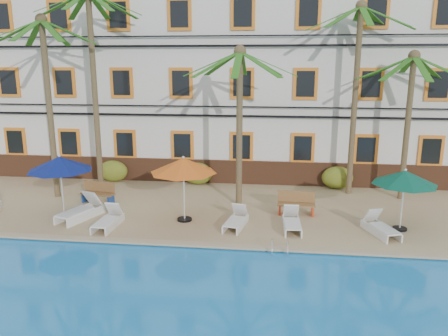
# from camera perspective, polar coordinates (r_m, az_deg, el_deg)

# --- Properties ---
(ground) EXTENTS (100.00, 100.00, 0.00)m
(ground) POSITION_cam_1_polar(r_m,az_deg,el_deg) (15.95, -5.23, -9.43)
(ground) COLOR #384C23
(ground) RESTS_ON ground
(pool_deck) EXTENTS (30.00, 12.00, 0.25)m
(pool_deck) POSITION_cam_1_polar(r_m,az_deg,el_deg) (20.53, -2.36, -3.70)
(pool_deck) COLOR tan
(pool_deck) RESTS_ON ground
(pool_coping) EXTENTS (30.00, 0.35, 0.06)m
(pool_coping) POSITION_cam_1_polar(r_m,az_deg,el_deg) (15.04, -5.97, -9.77)
(pool_coping) COLOR tan
(pool_coping) RESTS_ON pool_deck
(hotel_building) EXTENTS (25.40, 6.44, 10.22)m
(hotel_building) POSITION_cam_1_polar(r_m,az_deg,el_deg) (24.55, -0.61, 11.61)
(hotel_building) COLOR silver
(hotel_building) RESTS_ON pool_deck
(palm_a) EXTENTS (4.62, 4.62, 7.98)m
(palm_a) POSITION_cam_1_polar(r_m,az_deg,el_deg) (20.65, -22.11, 10.35)
(palm_a) COLOR brown
(palm_a) RESTS_ON pool_deck
(palm_b) EXTENTS (4.62, 4.62, 9.19)m
(palm_b) POSITION_cam_1_polar(r_m,az_deg,el_deg) (20.76, -16.75, 12.66)
(palm_b) COLOR brown
(palm_b) RESTS_ON pool_deck
(palm_c) EXTENTS (4.62, 4.62, 6.67)m
(palm_c) POSITION_cam_1_polar(r_m,az_deg,el_deg) (18.02, 2.05, 8.54)
(palm_c) COLOR brown
(palm_c) RESTS_ON pool_deck
(palm_d) EXTENTS (4.62, 4.62, 8.58)m
(palm_d) POSITION_cam_1_polar(r_m,az_deg,el_deg) (20.51, 16.94, 11.68)
(palm_d) COLOR brown
(palm_d) RESTS_ON pool_deck
(palm_e) EXTENTS (4.62, 4.62, 6.50)m
(palm_e) POSITION_cam_1_polar(r_m,az_deg,el_deg) (20.56, 23.09, 7.83)
(palm_e) COLOR brown
(palm_e) RESTS_ON pool_deck
(shrub_left) EXTENTS (1.50, 0.90, 1.10)m
(shrub_left) POSITION_cam_1_polar(r_m,az_deg,el_deg) (23.15, -14.27, -0.38)
(shrub_left) COLOR #1A5518
(shrub_left) RESTS_ON pool_deck
(shrub_mid) EXTENTS (1.50, 0.90, 1.10)m
(shrub_mid) POSITION_cam_1_polar(r_m,az_deg,el_deg) (21.97, -3.46, -0.72)
(shrub_mid) COLOR #1A5518
(shrub_mid) RESTS_ON pool_deck
(shrub_right) EXTENTS (1.50, 0.90, 1.10)m
(shrub_right) POSITION_cam_1_polar(r_m,az_deg,el_deg) (21.85, 14.58, -1.23)
(shrub_right) COLOR #1A5518
(shrub_right) RESTS_ON pool_deck
(umbrella_blue) EXTENTS (2.52, 2.52, 2.52)m
(umbrella_blue) POSITION_cam_1_polar(r_m,az_deg,el_deg) (18.10, -20.65, 0.50)
(umbrella_blue) COLOR black
(umbrella_blue) RESTS_ON pool_deck
(umbrella_red) EXTENTS (2.56, 2.56, 2.56)m
(umbrella_red) POSITION_cam_1_polar(r_m,az_deg,el_deg) (16.55, -5.32, 0.29)
(umbrella_red) COLOR black
(umbrella_red) RESTS_ON pool_deck
(umbrella_green) EXTENTS (2.31, 2.31, 2.31)m
(umbrella_green) POSITION_cam_1_polar(r_m,az_deg,el_deg) (16.87, 22.54, -1.20)
(umbrella_green) COLOR black
(umbrella_green) RESTS_ON pool_deck
(lounger_b) EXTENTS (1.39, 2.17, 0.97)m
(lounger_b) POSITION_cam_1_polar(r_m,az_deg,el_deg) (18.14, -18.18, -5.30)
(lounger_b) COLOR silver
(lounger_b) RESTS_ON pool_deck
(lounger_c) EXTENTS (0.70, 1.76, 0.82)m
(lounger_c) POSITION_cam_1_polar(r_m,az_deg,el_deg) (16.93, -14.89, -6.59)
(lounger_c) COLOR silver
(lounger_c) RESTS_ON pool_deck
(lounger_d) EXTENTS (0.88, 1.73, 0.78)m
(lounger_d) POSITION_cam_1_polar(r_m,az_deg,el_deg) (16.41, 1.58, -6.81)
(lounger_d) COLOR silver
(lounger_d) RESTS_ON pool_deck
(lounger_e) EXTENTS (0.69, 1.75, 0.81)m
(lounger_e) POSITION_cam_1_polar(r_m,az_deg,el_deg) (16.37, 8.85, -7.00)
(lounger_e) COLOR silver
(lounger_e) RESTS_ON pool_deck
(lounger_f) EXTENTS (1.16, 1.83, 0.81)m
(lounger_f) POSITION_cam_1_polar(r_m,az_deg,el_deg) (16.69, 19.74, -7.25)
(lounger_f) COLOR silver
(lounger_f) RESTS_ON pool_deck
(bench_left) EXTENTS (1.56, 0.76, 0.93)m
(bench_left) POSITION_cam_1_polar(r_m,az_deg,el_deg) (19.83, -16.05, -3.07)
(bench_left) COLOR olive
(bench_left) RESTS_ON pool_deck
(bench_right) EXTENTS (1.51, 0.52, 0.93)m
(bench_right) POSITION_cam_1_polar(r_m,az_deg,el_deg) (17.90, 9.42, -4.51)
(bench_right) COLOR olive
(bench_right) RESTS_ON pool_deck
(pool_ladder) EXTENTS (0.54, 0.74, 0.74)m
(pool_ladder) POSITION_cam_1_polar(r_m,az_deg,el_deg) (14.62, 7.28, -10.64)
(pool_ladder) COLOR silver
(pool_ladder) RESTS_ON ground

